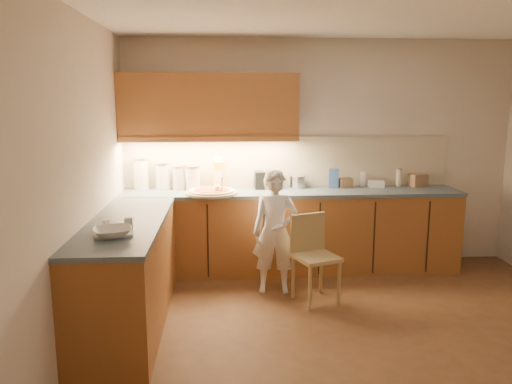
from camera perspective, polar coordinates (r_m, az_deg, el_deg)
room at (r=3.91m, az=13.07°, el=6.71°), size 4.54×4.50×2.62m
l_counter at (r=5.20m, az=-1.39°, el=-5.78°), size 3.77×2.62×0.92m
backsplash at (r=5.81m, az=3.67°, el=3.49°), size 3.75×0.02×0.58m
upper_cabinets at (r=5.56m, az=-5.40°, el=9.75°), size 1.95×0.36×0.73m
pizza_on_board at (r=5.37m, az=-5.07°, el=0.03°), size 0.55×0.55×0.22m
child at (r=4.99m, az=2.20°, el=-4.58°), size 0.47×0.33×1.24m
wooden_chair at (r=4.86m, az=6.50°, el=-6.73°), size 0.48×0.48×0.83m
mixing_bowl at (r=3.83m, az=-16.09°, el=-4.45°), size 0.35×0.35×0.07m
canister_a at (r=5.76m, az=-13.00°, el=2.08°), size 0.18×0.18×0.36m
canister_b at (r=5.72m, az=-10.59°, el=1.83°), size 0.17×0.17×0.30m
canister_c at (r=5.67m, az=-8.81°, el=1.65°), size 0.14×0.14×0.27m
canister_d at (r=5.63m, az=-7.23°, el=1.64°), size 0.17×0.17×0.27m
oil_jug at (r=5.64m, az=-4.30°, el=2.02°), size 0.14×0.12×0.37m
toaster at (r=5.67m, az=1.40°, el=1.40°), size 0.31×0.18×0.20m
steel_pot at (r=5.74m, az=4.75°, el=1.19°), size 0.19×0.19×0.14m
blue_box at (r=5.78m, az=8.86°, el=1.55°), size 0.12×0.09×0.22m
card_box_a at (r=5.84m, az=10.15°, el=1.04°), size 0.17×0.14×0.11m
white_bottle at (r=5.95m, az=12.08°, el=1.43°), size 0.07×0.07×0.17m
flat_pack at (r=5.94m, az=13.56°, el=0.88°), size 0.19×0.15×0.07m
tall_jar at (r=6.05m, az=16.01°, el=1.62°), size 0.07×0.07×0.21m
card_box_b at (r=6.12m, az=17.99°, el=1.30°), size 0.22×0.19×0.15m
dough_cloth at (r=3.88m, az=-16.05°, el=-4.64°), size 0.32×0.28×0.02m
spice_jar_a at (r=4.10m, az=-16.80°, el=-3.50°), size 0.06×0.06×0.07m
spice_jar_b at (r=4.03m, az=-14.37°, el=-3.49°), size 0.09×0.09×0.09m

